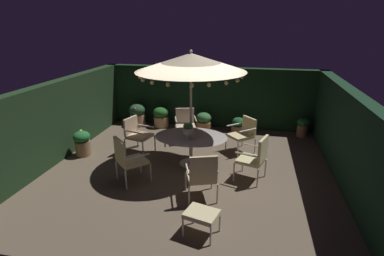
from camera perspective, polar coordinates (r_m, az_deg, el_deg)
name	(u,v)px	position (r m, az deg, el deg)	size (l,w,h in m)	color
ground_plane	(191,168)	(7.53, -0.27, -7.45)	(7.23, 6.94, 0.02)	brown
hedge_backdrop_rear	(211,97)	(10.28, 3.54, 5.80)	(7.23, 0.30, 1.98)	#15321A
hedge_backdrop_left	(58,120)	(8.51, -23.76, 1.32)	(0.30, 6.94, 1.98)	#1D331B
hedge_backdrop_right	(350,140)	(7.30, 27.41, -2.05)	(0.30, 6.94, 1.98)	#16321F
patio_dining_table	(191,140)	(7.46, -0.19, -2.34)	(1.78, 1.36, 0.75)	silver
patio_umbrella	(191,62)	(6.99, -0.21, 12.14)	(2.53, 2.53, 2.79)	silver
centerpiece_planter	(188,129)	(7.15, -0.72, -0.18)	(0.24, 0.24, 0.41)	beige
patio_chair_north	(256,156)	(6.86, 11.79, -5.15)	(0.73, 0.73, 1.04)	beige
patio_chair_northeast	(244,132)	(8.35, 9.65, -0.79)	(0.82, 0.82, 0.94)	silver
patio_chair_east	(185,123)	(9.02, -1.24, 0.98)	(0.76, 0.76, 0.95)	silver
patio_chair_southeast	(136,133)	(8.29, -10.33, -0.84)	(0.74, 0.73, 0.97)	beige
patio_chair_south	(128,158)	(6.77, -11.90, -5.42)	(0.82, 0.82, 1.05)	silver
patio_chair_southwest	(202,174)	(6.00, 1.88, -8.57)	(0.75, 0.76, 1.02)	silver
ottoman_footrest	(202,215)	(5.21, 1.81, -15.91)	(0.62, 0.54, 0.43)	silver
potted_plant_back_right	(204,121)	(9.94, 2.20, 1.22)	(0.50, 0.50, 0.60)	#A76F42
potted_plant_left_near	(303,127)	(9.99, 19.94, 0.20)	(0.35, 0.35, 0.58)	#8E614A
potted_plant_back_center	(82,143)	(8.55, -19.79, -2.58)	(0.44, 0.44, 0.68)	olive
potted_plant_left_far	(238,126)	(9.76, 8.65, 0.42)	(0.44, 0.44, 0.53)	#886448
potted_plant_right_far	(138,115)	(10.54, -10.14, 2.49)	(0.55, 0.55, 0.74)	tan
potted_plant_front_corner	(161,116)	(10.32, -5.79, 2.17)	(0.52, 0.52, 0.68)	tan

